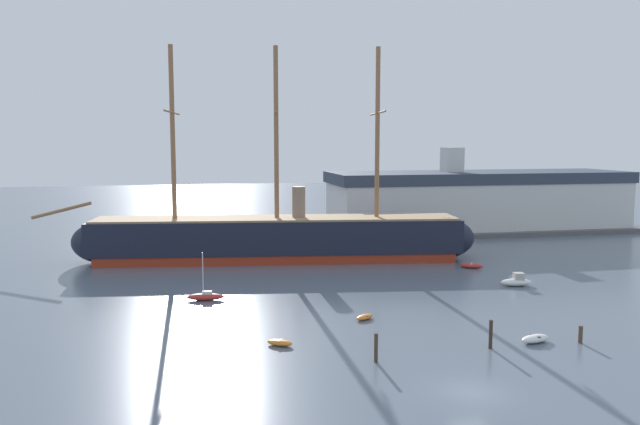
% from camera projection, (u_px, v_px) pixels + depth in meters
% --- Properties ---
extents(ground_plane, '(400.00, 400.00, 0.00)m').
position_uv_depth(ground_plane, '(471.00, 392.00, 40.28)').
color(ground_plane, slate).
extents(tall_ship, '(58.69, 15.37, 28.30)m').
position_uv_depth(tall_ship, '(277.00, 238.00, 84.24)').
color(tall_ship, maroon).
rests_on(tall_ship, ground).
extents(dinghy_foreground_left, '(2.27, 1.87, 0.50)m').
position_uv_depth(dinghy_foreground_left, '(280.00, 343.00, 49.38)').
color(dinghy_foreground_left, orange).
rests_on(dinghy_foreground_left, ground).
extents(dinghy_foreground_right, '(2.84, 1.78, 0.62)m').
position_uv_depth(dinghy_foreground_right, '(535.00, 339.00, 50.18)').
color(dinghy_foreground_right, silver).
rests_on(dinghy_foreground_right, ground).
extents(dinghy_near_centre, '(2.10, 1.76, 0.46)m').
position_uv_depth(dinghy_near_centre, '(365.00, 317.00, 56.61)').
color(dinghy_near_centre, orange).
rests_on(dinghy_near_centre, ground).
extents(sailboat_mid_left, '(3.90, 1.64, 4.92)m').
position_uv_depth(sailboat_mid_left, '(205.00, 296.00, 63.38)').
color(sailboat_mid_left, '#B22D28').
rests_on(sailboat_mid_left, ground).
extents(motorboat_mid_right, '(3.71, 2.01, 1.48)m').
position_uv_depth(motorboat_mid_right, '(517.00, 281.00, 69.67)').
color(motorboat_mid_right, silver).
rests_on(motorboat_mid_right, ground).
extents(dinghy_alongside_stern, '(3.09, 2.48, 0.67)m').
position_uv_depth(dinghy_alongside_stern, '(472.00, 266.00, 79.40)').
color(dinghy_alongside_stern, '#B22D28').
rests_on(dinghy_alongside_stern, ground).
extents(dinghy_far_left, '(2.17, 2.27, 0.52)m').
position_uv_depth(dinghy_far_left, '(128.00, 251.00, 90.53)').
color(dinghy_far_left, '#B22D28').
rests_on(dinghy_far_left, ground).
extents(dinghy_distant_centre, '(2.70, 2.60, 0.62)m').
position_uv_depth(dinghy_distant_centre, '(295.00, 238.00, 102.15)').
color(dinghy_distant_centre, silver).
rests_on(dinghy_distant_centre, ground).
extents(mooring_piling_nearest, '(0.28, 0.28, 2.13)m').
position_uv_depth(mooring_piling_nearest, '(376.00, 348.00, 45.67)').
color(mooring_piling_nearest, '#423323').
rests_on(mooring_piling_nearest, ground).
extents(mooring_piling_left_pair, '(0.33, 0.33, 1.40)m').
position_uv_depth(mooring_piling_left_pair, '(581.00, 334.00, 50.00)').
color(mooring_piling_left_pair, '#4C3D2D').
rests_on(mooring_piling_left_pair, ground).
extents(mooring_piling_right_pair, '(0.29, 0.29, 2.26)m').
position_uv_depth(mooring_piling_right_pair, '(491.00, 334.00, 48.64)').
color(mooring_piling_right_pair, '#382B1E').
rests_on(mooring_piling_right_pair, ground).
extents(dockside_warehouse_right, '(57.28, 17.90, 14.86)m').
position_uv_depth(dockside_warehouse_right, '(478.00, 202.00, 111.73)').
color(dockside_warehouse_right, '#565659').
rests_on(dockside_warehouse_right, ground).
extents(seagull_in_flight, '(1.14, 0.41, 0.13)m').
position_uv_depth(seagull_in_flight, '(449.00, 217.00, 56.65)').
color(seagull_in_flight, silver).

